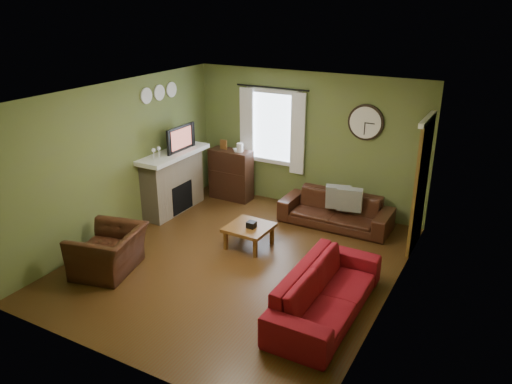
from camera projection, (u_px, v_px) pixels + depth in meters
The scene contains 31 objects.
floor at pixel (238, 262), 7.75m from camera, with size 4.60×5.20×0.00m, color #422811.
ceiling at pixel (236, 94), 6.80m from camera, with size 4.60×5.20×0.00m, color white.
wall_left at pixel (118, 161), 8.30m from camera, with size 0.00×5.20×2.60m, color #5D6C35.
wall_right at pixel (394, 214), 6.25m from camera, with size 0.00×5.20×2.60m, color #5D6C35.
wall_back at pixel (307, 141), 9.40m from camera, with size 4.60×0.00×2.60m, color #5D6C35.
wall_front at pixel (108, 261), 5.15m from camera, with size 4.60×0.00×2.60m, color #5D6C35.
fireplace at pixel (173, 184), 9.43m from camera, with size 0.40×1.40×1.10m, color tan.
firebox at pixel (182, 198), 9.43m from camera, with size 0.04×0.60×0.55m, color black.
mantel at pixel (172, 154), 9.20m from camera, with size 0.58×1.60×0.08m, color white.
tv at pixel (178, 141), 9.23m from camera, with size 0.60×0.08×0.35m, color black.
tv_screen at pixel (181, 139), 9.18m from camera, with size 0.02×0.62×0.36m, color #994C3F.
medallion_left at pixel (146, 96), 8.60m from camera, with size 0.28×0.28×0.03m, color white.
medallion_mid at pixel (159, 93), 8.89m from camera, with size 0.28×0.28×0.03m, color white.
medallion_right at pixel (171, 90), 9.17m from camera, with size 0.28×0.28×0.03m, color white.
window_pane at pixel (274, 127), 9.62m from camera, with size 1.00×0.02×1.30m, color silver, non-canonical shape.
curtain_rod at pixel (272, 88), 9.26m from camera, with size 0.03×0.03×1.50m, color black.
curtain_left at pixel (247, 127), 9.81m from camera, with size 0.28×0.04×1.55m, color white.
curtain_right at pixel (298, 134), 9.31m from camera, with size 0.28×0.04×1.55m, color white.
wall_clock at pixel (365, 123), 8.68m from camera, with size 0.64×0.06×0.64m, color white, non-canonical shape.
door at pixel (421, 187), 7.86m from camera, with size 0.05×0.90×2.10m, color brown.
bookshelf at pixel (231, 175), 10.03m from camera, with size 0.86×0.36×1.02m, color black, non-canonical shape.
book at pixel (234, 153), 9.83m from camera, with size 0.18×0.25×0.02m, color brown.
sofa_brown at pixel (336, 210), 8.91m from camera, with size 1.97×0.77×0.58m, color #32180E.
pillow_left at pixel (350, 199), 8.69m from camera, with size 0.43×0.13×0.43m, color gray.
pillow_right at pixel (338, 197), 8.79m from camera, with size 0.44×0.13×0.44m, color gray.
sofa_red at pixel (326, 292), 6.40m from camera, with size 2.16×0.84×0.63m, color maroon.
armchair at pixel (109, 251), 7.39m from camera, with size 1.01×0.88×0.66m, color #32180E.
coffee_table at pixel (249, 236), 8.17m from camera, with size 0.69×0.69×0.37m, color brown, non-canonical shape.
tissue_box at pixel (251, 226), 8.04m from camera, with size 0.13×0.13×0.10m, color black.
wine_glass_a at pixel (154, 154), 8.69m from camera, with size 0.07×0.07×0.21m, color white, non-canonical shape.
wine_glass_b at pixel (159, 152), 8.81m from camera, with size 0.07×0.07×0.20m, color white, non-canonical shape.
Camera 1 is at (3.52, -5.85, 3.84)m, focal length 35.00 mm.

